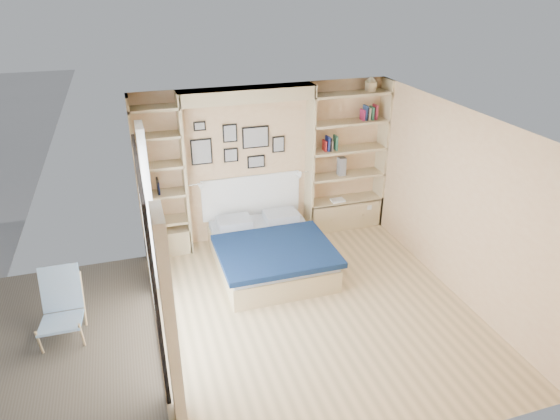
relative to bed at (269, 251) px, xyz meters
name	(u,v)px	position (x,y,z in m)	size (l,w,h in m)	color
ground	(313,309)	(0.25, -1.19, -0.27)	(4.50, 4.50, 0.00)	#D7B582
room_shell	(253,193)	(-0.14, 0.33, 0.81)	(4.50, 4.50, 4.50)	#E5BC8C
bed	(269,251)	(0.00, 0.00, 0.00)	(1.62, 2.05, 1.07)	#CAB284
photo_gallery	(237,145)	(-0.21, 1.03, 1.34)	(1.48, 0.02, 0.82)	black
reading_lamps	(251,179)	(-0.05, 0.81, 0.84)	(1.92, 0.12, 0.15)	silver
shelf_decor	(340,131)	(1.44, 0.87, 1.45)	(3.52, 0.23, 2.03)	#A51E1E
deck	(12,368)	(-3.35, -1.19, -0.27)	(3.20, 4.00, 0.05)	brown
deck_chair	(61,306)	(-2.81, -0.72, 0.12)	(0.49, 0.82, 0.81)	tan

